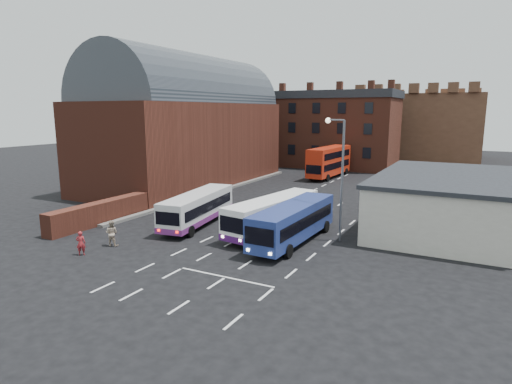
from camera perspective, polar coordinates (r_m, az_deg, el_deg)
The scene contains 13 objects.
ground at distance 29.33m, azimuth -9.28°, elevation -7.48°, with size 180.00×180.00×0.00m, color black.
railway_station at distance 53.99m, azimuth -9.21°, elevation 9.08°, with size 12.00×28.00×16.00m.
forecourt_wall at distance 37.26m, azimuth -20.05°, elevation -2.62°, with size 1.20×10.00×1.80m, color #602B1E.
cream_building at distance 36.80m, azimuth 24.27°, elevation -1.09°, with size 10.40×16.40×4.25m.
brick_terrace at distance 71.95m, azimuth 9.34°, elevation 7.77°, with size 22.00×10.00×11.00m, color brown.
castle_keep at distance 88.82m, azimuth 21.03°, elevation 8.08°, with size 22.00×22.00×12.00m, color brown.
bus_white_outbound at distance 34.87m, azimuth -7.77°, elevation -1.89°, with size 3.62×9.70×2.59m.
bus_white_inbound at distance 32.25m, azimuth 2.28°, elevation -2.75°, with size 3.65×10.01×2.67m.
bus_blue at distance 30.01m, azimuth 5.02°, elevation -3.78°, with size 2.70×9.95×2.70m.
bus_red_double at distance 59.91m, azimuth 9.72°, elevation 4.03°, with size 3.11×10.58×4.19m.
street_lamp at distance 30.26m, azimuth 11.03°, elevation 3.17°, with size 1.63×0.90×8.64m.
pedestrian_red at distance 29.70m, azimuth -22.32°, elevation -6.33°, with size 0.58×0.38×1.59m, color #A32429.
pedestrian_beige at distance 30.93m, azimuth -18.69°, elevation -5.22°, with size 0.87×0.68×1.79m, color tan.
Camera 1 is at (17.02, -22.07, 9.13)m, focal length 30.00 mm.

